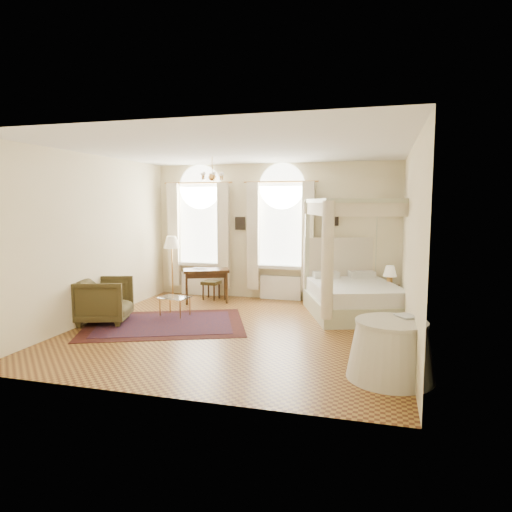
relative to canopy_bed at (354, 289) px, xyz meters
The scene contains 18 objects.
ground 2.76m from the canopy_bed, 138.44° to the right, with size 6.00×6.00×0.00m, color olive.
room_walls 3.06m from the canopy_bed, 138.44° to the right, with size 6.00×6.00×6.00m.
window_left 4.18m from the canopy_bed, 164.63° to the left, with size 1.62×0.27×3.29m.
window_right 2.32m from the canopy_bed, 149.40° to the left, with size 1.62×0.27×3.29m.
chandelier 3.80m from the canopy_bed, 168.51° to the right, with size 0.51×0.45×0.50m.
wall_pictures 2.63m from the canopy_bed, 148.74° to the left, with size 2.54×0.03×0.39m.
canopy_bed is the anchor object (origin of this frame).
nightstand 0.91m from the canopy_bed, 38.70° to the left, with size 0.41×0.37×0.58m, color #3A2410.
nightstand_lamp 0.94m from the canopy_bed, 36.56° to the left, with size 0.29×0.29×0.43m.
writing_desk 3.49m from the canopy_bed, behind, with size 1.19×0.94×0.79m.
laptop 3.69m from the canopy_bed, behind, with size 0.32×0.21×0.03m, color black.
stool 3.56m from the canopy_bed, 168.33° to the left, with size 0.42×0.42×0.45m.
armchair 5.09m from the canopy_bed, 158.07° to the right, with size 0.95×0.98×0.89m, color #40361B.
coffee_table 3.77m from the canopy_bed, 163.58° to the right, with size 0.67×0.53×0.41m.
floor_lamp 4.51m from the canopy_bed, behind, with size 0.40×0.40×1.55m.
oriental_rug 3.95m from the canopy_bed, 153.75° to the right, with size 3.62×3.16×0.01m.
side_table 3.50m from the canopy_bed, 78.83° to the right, with size 1.16×1.16×0.79m.
book 3.34m from the canopy_bed, 76.52° to the right, with size 0.22×0.30×0.03m, color black.
Camera 1 is at (2.53, -7.82, 2.35)m, focal length 32.00 mm.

